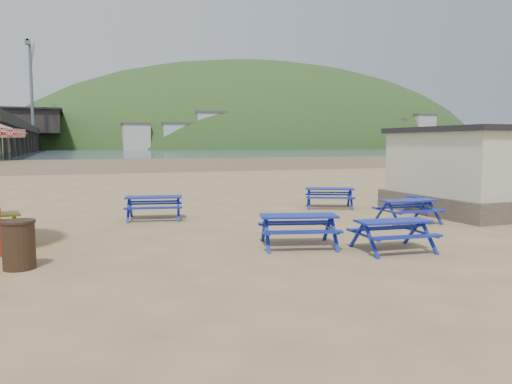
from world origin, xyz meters
name	(u,v)px	position (x,y,z in m)	size (l,w,h in m)	color
ground	(253,232)	(0.00, 0.00, 0.00)	(400.00, 400.00, 0.00)	tan
wet_sand	(108,163)	(0.00, 55.00, 0.00)	(400.00, 400.00, 0.00)	olive
sea	(82,150)	(0.00, 170.00, 0.01)	(400.00, 400.00, 0.00)	#465865
picnic_table_blue_a	(154,208)	(-2.30, 3.40, 0.39)	(2.14, 1.86, 0.78)	#0C009F
picnic_table_blue_b	(329,198)	(4.71, 3.97, 0.40)	(2.34, 2.16, 0.79)	#0C009F
picnic_table_blue_c	(428,204)	(7.37, 1.34, 0.33)	(1.78, 1.52, 0.67)	#0C009F
picnic_table_blue_d	(298,231)	(0.33, -2.34, 0.40)	(2.24, 1.98, 0.80)	#0C009F
picnic_table_blue_e	(393,235)	(2.23, -3.58, 0.37)	(1.87, 1.56, 0.74)	#0C009F
picnic_table_blue_f	(408,211)	(5.23, -0.26, 0.38)	(1.82, 1.47, 0.75)	#0C009F
litter_bin	(19,244)	(-5.98, -2.34, 0.51)	(0.69, 0.69, 1.01)	#351D14
amenity_block	(502,169)	(10.50, 1.00, 1.57)	(7.40, 5.40, 3.15)	#665B4C
pier	(27,135)	(-17.99, 178.23, 5.46)	(24.00, 220.00, 39.29)	black
headland_town	(261,167)	(90.00, 229.68, -9.91)	(264.00, 144.00, 108.00)	#2D4C1E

